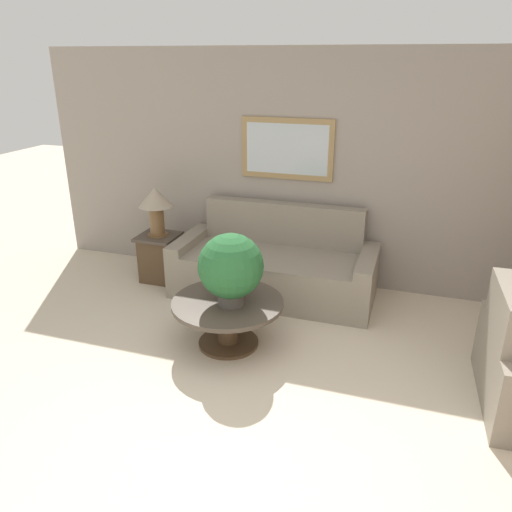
% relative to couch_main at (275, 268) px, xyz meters
% --- Properties ---
extents(ground_plane, '(20.00, 20.00, 0.00)m').
position_rel_couch_main_xyz_m(ground_plane, '(0.52, -2.43, -0.31)').
color(ground_plane, beige).
extents(wall_back, '(7.04, 0.09, 2.60)m').
position_rel_couch_main_xyz_m(wall_back, '(0.51, 0.51, 1.00)').
color(wall_back, gray).
rests_on(wall_back, ground_plane).
extents(couch_main, '(2.20, 0.93, 0.96)m').
position_rel_couch_main_xyz_m(couch_main, '(0.00, 0.00, 0.00)').
color(couch_main, gray).
rests_on(couch_main, ground_plane).
extents(coffee_table, '(1.01, 1.01, 0.45)m').
position_rel_couch_main_xyz_m(coffee_table, '(-0.10, -1.18, 0.02)').
color(coffee_table, '#4C3823').
rests_on(coffee_table, ground_plane).
extents(side_table, '(0.45, 0.45, 0.56)m').
position_rel_couch_main_xyz_m(side_table, '(-1.40, -0.07, -0.02)').
color(side_table, '#4C3823').
rests_on(side_table, ground_plane).
extents(table_lamp, '(0.39, 0.39, 0.56)m').
position_rel_couch_main_xyz_m(table_lamp, '(-1.40, -0.07, 0.64)').
color(table_lamp, brown).
rests_on(table_lamp, side_table).
extents(potted_plant_on_table, '(0.57, 0.57, 0.65)m').
position_rel_couch_main_xyz_m(potted_plant_on_table, '(-0.05, -1.22, 0.49)').
color(potted_plant_on_table, '#4C4742').
rests_on(potted_plant_on_table, coffee_table).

